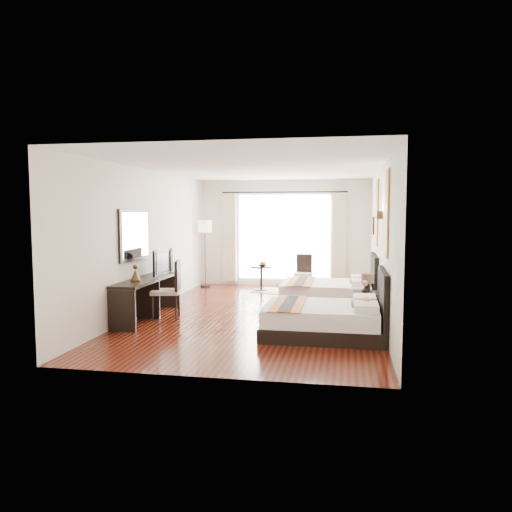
% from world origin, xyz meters
% --- Properties ---
extents(floor, '(4.50, 7.50, 0.01)m').
position_xyz_m(floor, '(0.00, 0.00, -0.01)').
color(floor, '#380E0A').
rests_on(floor, ground).
extents(ceiling, '(4.50, 7.50, 0.02)m').
position_xyz_m(ceiling, '(0.00, 0.00, 2.79)').
color(ceiling, white).
rests_on(ceiling, wall_headboard).
extents(wall_headboard, '(0.01, 7.50, 2.80)m').
position_xyz_m(wall_headboard, '(2.25, 0.00, 1.40)').
color(wall_headboard, silver).
rests_on(wall_headboard, floor).
extents(wall_desk, '(0.01, 7.50, 2.80)m').
position_xyz_m(wall_desk, '(-2.25, 0.00, 1.40)').
color(wall_desk, silver).
rests_on(wall_desk, floor).
extents(wall_window, '(4.50, 0.01, 2.80)m').
position_xyz_m(wall_window, '(0.00, 3.75, 1.40)').
color(wall_window, silver).
rests_on(wall_window, floor).
extents(wall_entry, '(4.50, 0.01, 2.80)m').
position_xyz_m(wall_entry, '(0.00, -3.75, 1.40)').
color(wall_entry, silver).
rests_on(wall_entry, floor).
extents(window_glass, '(2.40, 0.02, 2.20)m').
position_xyz_m(window_glass, '(0.00, 3.73, 1.30)').
color(window_glass, white).
rests_on(window_glass, wall_window).
extents(sheer_curtain, '(2.30, 0.02, 2.10)m').
position_xyz_m(sheer_curtain, '(0.00, 3.67, 1.30)').
color(sheer_curtain, white).
rests_on(sheer_curtain, wall_window).
extents(drape_left, '(0.35, 0.14, 2.35)m').
position_xyz_m(drape_left, '(-1.45, 3.63, 1.28)').
color(drape_left, '#C1B295').
rests_on(drape_left, floor).
extents(drape_right, '(0.35, 0.14, 2.35)m').
position_xyz_m(drape_right, '(1.45, 3.63, 1.28)').
color(drape_right, '#C1B295').
rests_on(drape_right, floor).
extents(art_panel_near, '(0.03, 0.50, 1.35)m').
position_xyz_m(art_panel_near, '(2.23, -1.47, 1.95)').
color(art_panel_near, '#8D3E14').
rests_on(art_panel_near, wall_headboard).
extents(art_panel_far, '(0.03, 0.50, 1.35)m').
position_xyz_m(art_panel_far, '(2.23, 1.04, 1.95)').
color(art_panel_far, '#8D3E14').
rests_on(art_panel_far, wall_headboard).
extents(wall_sconce, '(0.10, 0.14, 0.14)m').
position_xyz_m(wall_sconce, '(2.19, -0.34, 1.92)').
color(wall_sconce, '#402C16').
rests_on(wall_sconce, wall_headboard).
extents(mirror_frame, '(0.04, 1.25, 0.95)m').
position_xyz_m(mirror_frame, '(-2.22, -0.75, 1.55)').
color(mirror_frame, black).
rests_on(mirror_frame, wall_desk).
extents(mirror_glass, '(0.01, 1.12, 0.82)m').
position_xyz_m(mirror_glass, '(-2.19, -0.75, 1.55)').
color(mirror_glass, white).
rests_on(mirror_glass, mirror_frame).
extents(bed_near, '(1.92, 1.49, 1.07)m').
position_xyz_m(bed_near, '(1.35, -1.47, 0.28)').
color(bed_near, black).
rests_on(bed_near, floor).
extents(bed_far, '(1.95, 1.52, 1.10)m').
position_xyz_m(bed_far, '(1.33, 1.04, 0.29)').
color(bed_far, black).
rests_on(bed_far, floor).
extents(nightstand, '(0.45, 0.56, 0.54)m').
position_xyz_m(nightstand, '(1.98, -0.34, 0.27)').
color(nightstand, black).
rests_on(nightstand, floor).
extents(table_lamp, '(0.23, 0.23, 0.36)m').
position_xyz_m(table_lamp, '(2.02, -0.22, 0.75)').
color(table_lamp, black).
rests_on(table_lamp, nightstand).
extents(vase, '(0.13, 0.13, 0.13)m').
position_xyz_m(vase, '(1.96, -0.45, 0.56)').
color(vase, black).
rests_on(vase, nightstand).
extents(console_desk, '(0.50, 2.20, 0.76)m').
position_xyz_m(console_desk, '(-1.99, -0.75, 0.38)').
color(console_desk, black).
rests_on(console_desk, floor).
extents(television, '(0.16, 0.87, 0.50)m').
position_xyz_m(television, '(-1.97, -0.20, 1.00)').
color(television, black).
rests_on(television, console_desk).
extents(bronze_figurine, '(0.21, 0.21, 0.27)m').
position_xyz_m(bronze_figurine, '(-1.99, -1.25, 0.89)').
color(bronze_figurine, '#402C16').
rests_on(bronze_figurine, console_desk).
extents(desk_chair, '(0.59, 0.59, 1.08)m').
position_xyz_m(desk_chair, '(-1.62, -0.70, 0.33)').
color(desk_chair, tan).
rests_on(desk_chair, floor).
extents(floor_lamp, '(0.35, 0.35, 1.75)m').
position_xyz_m(floor_lamp, '(-2.00, 3.16, 1.48)').
color(floor_lamp, black).
rests_on(floor_lamp, floor).
extents(side_table, '(0.53, 0.53, 0.62)m').
position_xyz_m(side_table, '(-0.45, 2.82, 0.31)').
color(side_table, black).
rests_on(side_table, floor).
extents(fruit_bowl, '(0.24, 0.24, 0.05)m').
position_xyz_m(fruit_bowl, '(-0.42, 2.79, 0.64)').
color(fruit_bowl, '#49311A').
rests_on(fruit_bowl, side_table).
extents(window_chair, '(0.44, 0.44, 0.90)m').
position_xyz_m(window_chair, '(0.58, 3.03, 0.27)').
color(window_chair, tan).
rests_on(window_chair, floor).
extents(jute_rug, '(1.52, 1.27, 0.01)m').
position_xyz_m(jute_rug, '(0.05, 2.72, 0.01)').
color(jute_rug, tan).
rests_on(jute_rug, floor).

